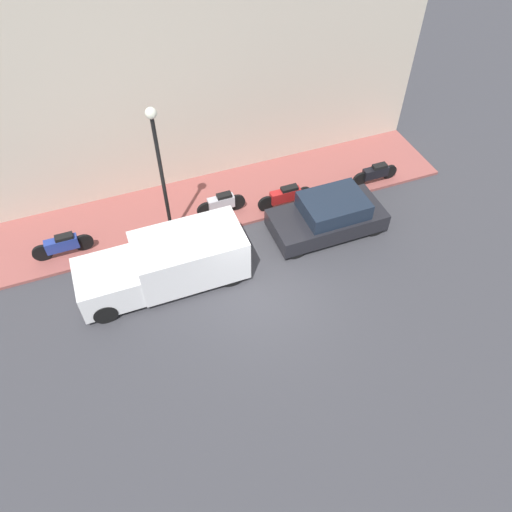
# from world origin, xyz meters

# --- Properties ---
(ground_plane) EXTENTS (60.00, 60.00, 0.00)m
(ground_plane) POSITION_xyz_m (0.00, 0.00, 0.00)
(ground_plane) COLOR #38383D
(sidewalk) EXTENTS (3.08, 16.90, 0.11)m
(sidewalk) POSITION_xyz_m (4.63, 0.00, 0.06)
(sidewalk) COLOR #934C47
(sidewalk) RESTS_ON ground_plane
(building_facade) EXTENTS (0.30, 16.90, 7.43)m
(building_facade) POSITION_xyz_m (6.32, 0.00, 3.71)
(building_facade) COLOR beige
(building_facade) RESTS_ON ground_plane
(parked_car) EXTENTS (1.85, 3.87, 1.36)m
(parked_car) POSITION_xyz_m (1.90, -3.02, 0.65)
(parked_car) COLOR black
(parked_car) RESTS_ON ground_plane
(delivery_van) EXTENTS (1.85, 5.14, 1.70)m
(delivery_van) POSITION_xyz_m (1.55, 2.73, 0.88)
(delivery_van) COLOR white
(delivery_van) RESTS_ON ground_plane
(motorcycle_black) EXTENTS (0.30, 1.85, 0.76)m
(motorcycle_black) POSITION_xyz_m (3.49, -5.80, 0.53)
(motorcycle_black) COLOR black
(motorcycle_black) RESTS_ON sidewalk
(motorcycle_blue) EXTENTS (0.30, 1.95, 0.83)m
(motorcycle_blue) POSITION_xyz_m (3.82, 5.64, 0.56)
(motorcycle_blue) COLOR navy
(motorcycle_blue) RESTS_ON sidewalk
(motorcycle_red) EXTENTS (0.30, 2.07, 0.81)m
(motorcycle_red) POSITION_xyz_m (3.47, -2.10, 0.55)
(motorcycle_red) COLOR #B21E1E
(motorcycle_red) RESTS_ON sidewalk
(scooter_silver) EXTENTS (0.30, 1.78, 0.84)m
(scooter_silver) POSITION_xyz_m (3.89, 0.18, 0.56)
(scooter_silver) COLOR #B7B7BF
(scooter_silver) RESTS_ON sidewalk
(streetlamp) EXTENTS (0.34, 0.34, 4.91)m
(streetlamp) POSITION_xyz_m (3.45, 2.12, 3.32)
(streetlamp) COLOR black
(streetlamp) RESTS_ON sidewalk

